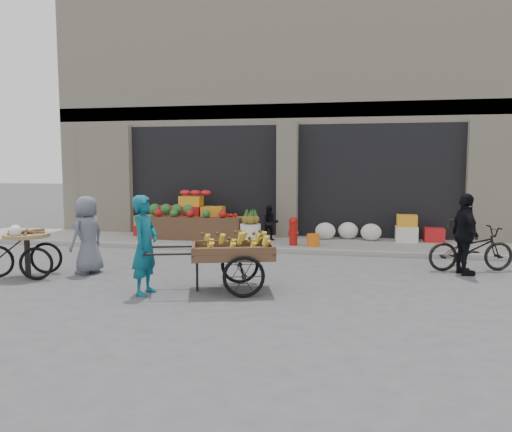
% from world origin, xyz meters
% --- Properties ---
extents(ground, '(80.00, 80.00, 0.00)m').
position_xyz_m(ground, '(0.00, 0.00, 0.00)').
color(ground, '#424244').
rests_on(ground, ground).
extents(sidewalk, '(18.00, 2.20, 0.12)m').
position_xyz_m(sidewalk, '(0.00, 4.10, 0.06)').
color(sidewalk, gray).
rests_on(sidewalk, ground).
extents(building, '(14.00, 6.45, 7.00)m').
position_xyz_m(building, '(0.00, 8.03, 3.37)').
color(building, beige).
rests_on(building, ground).
extents(fruit_display, '(3.10, 1.12, 1.24)m').
position_xyz_m(fruit_display, '(-2.48, 4.38, 0.67)').
color(fruit_display, red).
rests_on(fruit_display, sidewalk).
extents(pineapple_bin, '(0.52, 0.52, 0.50)m').
position_xyz_m(pineapple_bin, '(-0.75, 3.60, 0.37)').
color(pineapple_bin, silver).
rests_on(pineapple_bin, sidewalk).
extents(fire_hydrant, '(0.22, 0.22, 0.71)m').
position_xyz_m(fire_hydrant, '(0.35, 3.55, 0.50)').
color(fire_hydrant, '#A5140F').
rests_on(fire_hydrant, sidewalk).
extents(orange_bucket, '(0.32, 0.32, 0.30)m').
position_xyz_m(orange_bucket, '(0.85, 3.50, 0.27)').
color(orange_bucket, orange).
rests_on(orange_bucket, sidewalk).
extents(right_bay_goods, '(3.35, 0.60, 0.70)m').
position_xyz_m(right_bay_goods, '(2.61, 4.70, 0.41)').
color(right_bay_goods, silver).
rests_on(right_bay_goods, sidewalk).
extents(seated_person, '(0.51, 0.43, 0.93)m').
position_xyz_m(seated_person, '(-0.35, 4.20, 0.58)').
color(seated_person, black).
rests_on(seated_person, sidewalk).
extents(banana_cart, '(2.48, 1.54, 0.97)m').
position_xyz_m(banana_cart, '(-0.21, -0.65, 0.71)').
color(banana_cart, brown).
rests_on(banana_cart, ground).
extents(vendor_woman, '(0.43, 0.62, 1.64)m').
position_xyz_m(vendor_woman, '(-1.52, -1.15, 0.82)').
color(vendor_woman, '#0E576C').
rests_on(vendor_woman, ground).
extents(tricycle_cart, '(1.46, 1.04, 0.95)m').
position_xyz_m(tricycle_cart, '(-4.23, -0.42, 0.57)').
color(tricycle_cart, '#9E7F51').
rests_on(tricycle_cart, ground).
extents(vendor_grey, '(0.68, 0.85, 1.52)m').
position_xyz_m(vendor_grey, '(-3.27, 0.11, 0.76)').
color(vendor_grey, slate).
rests_on(vendor_grey, ground).
extents(bicycle, '(1.81, 0.99, 0.90)m').
position_xyz_m(bicycle, '(4.14, 1.82, 0.45)').
color(bicycle, black).
rests_on(bicycle, ground).
extents(cyclist, '(0.60, 0.99, 1.58)m').
position_xyz_m(cyclist, '(3.94, 1.42, 0.79)').
color(cyclist, black).
rests_on(cyclist, ground).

